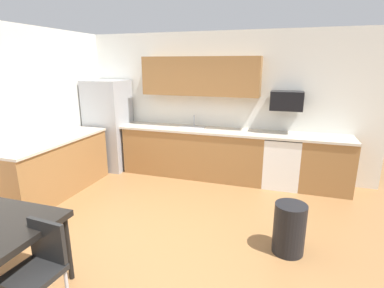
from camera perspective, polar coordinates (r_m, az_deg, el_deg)
The scene contains 15 objects.
ground_plane at distance 3.84m, azimuth -4.80°, elevation -18.47°, with size 12.00×12.00×0.00m, color olive.
wall_back at distance 5.78m, azimuth 5.04°, elevation 7.47°, with size 5.80×0.10×2.70m, color silver.
cabinet_run_back at distance 5.74m, azimuth 0.18°, elevation -1.73°, with size 2.71×0.60×0.90m, color olive.
cabinet_run_back_right at distance 5.54m, azimuth 24.34°, elevation -3.76°, with size 0.84×0.60×0.90m, color olive.
cabinet_run_left at distance 5.42m, azimuth -24.59°, elevation -4.19°, with size 0.60×2.00×0.90m, color olive.
countertop_back at distance 5.52m, azimuth 4.12°, elevation 2.58°, with size 4.80×0.64×0.04m, color beige.
countertop_left at distance 5.30m, azimuth -25.15°, elevation 0.62°, with size 0.64×2.00×0.04m, color beige.
upper_cabinets_back at distance 5.59m, azimuth 1.58°, elevation 12.92°, with size 2.20×0.34×0.70m, color olive.
refrigerator at distance 6.32m, azimuth -15.69°, elevation 3.52°, with size 0.76×0.70×1.81m, color #9EA0A5.
oven_range at distance 5.50m, azimuth 16.86°, elevation -3.14°, with size 0.60×0.60×0.91m.
microwave at distance 5.37m, azimuth 17.76°, elevation 7.95°, with size 0.54×0.36×0.32m, color black.
sink_basin at distance 5.64m, azimuth -0.14°, elevation 2.48°, with size 0.48×0.40×0.14m, color #A5A8AD.
sink_faucet at distance 5.78m, azimuth 0.41°, elevation 4.40°, with size 0.02×0.02×0.24m, color #B2B5BA.
chair_near_table at distance 2.96m, azimuth -27.38°, elevation -19.84°, with size 0.43×0.43×0.85m.
trash_bin at distance 3.70m, azimuth 18.22°, elevation -15.20°, with size 0.36×0.36×0.60m, color black.
Camera 1 is at (1.26, -2.94, 2.13)m, focal length 27.70 mm.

